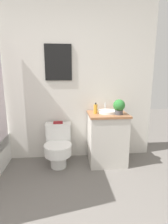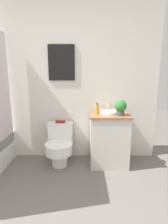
% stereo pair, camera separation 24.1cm
% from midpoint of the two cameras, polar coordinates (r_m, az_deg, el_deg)
% --- Properties ---
extents(wall_back, '(3.47, 0.07, 2.50)m').
position_cam_midpoint_polar(wall_back, '(2.87, -14.68, 9.31)').
color(wall_back, silver).
rests_on(wall_back, ground_plane).
extents(toilet, '(0.41, 0.55, 0.63)m').
position_cam_midpoint_polar(toilet, '(2.75, -10.94, -10.65)').
color(toilet, white).
rests_on(toilet, ground_plane).
extents(vanity, '(0.59, 0.51, 0.80)m').
position_cam_midpoint_polar(vanity, '(2.76, 5.04, -8.58)').
color(vanity, beige).
rests_on(vanity, ground_plane).
extents(sink, '(0.29, 0.32, 0.13)m').
position_cam_midpoint_polar(sink, '(2.66, 5.12, 0.09)').
color(sink, white).
rests_on(sink, vanity).
extents(soap_bottle, '(0.06, 0.06, 0.16)m').
position_cam_midpoint_polar(soap_bottle, '(2.60, 1.16, 1.00)').
color(soap_bottle, gold).
rests_on(soap_bottle, vanity).
extents(potted_plant, '(0.17, 0.17, 0.22)m').
position_cam_midpoint_polar(potted_plant, '(2.56, 8.75, 1.82)').
color(potted_plant, '#4C4C51').
rests_on(potted_plant, vanity).
extents(book_on_tank, '(0.14, 0.10, 0.02)m').
position_cam_midpoint_polar(book_on_tank, '(2.78, -10.94, -3.39)').
color(book_on_tank, maroon).
rests_on(book_on_tank, toilet).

